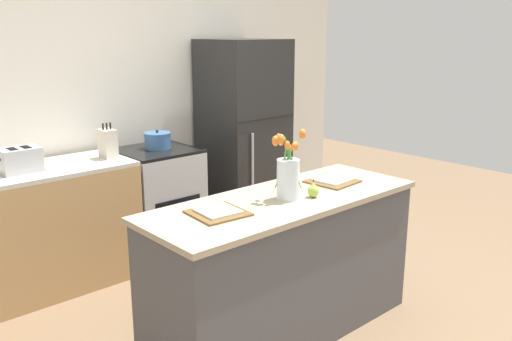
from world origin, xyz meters
name	(u,v)px	position (x,y,z in m)	size (l,w,h in m)	color
ground_plane	(282,331)	(0.00, 0.00, 0.00)	(10.00, 10.00, 0.00)	brown
back_wall	(118,93)	(0.00, 2.00, 1.35)	(5.20, 0.08, 2.70)	silver
kitchen_island	(283,266)	(0.00, 0.00, 0.45)	(1.80, 0.66, 0.89)	#4C4C51
back_counter	(17,236)	(-1.06, 1.60, 0.46)	(1.68, 0.60, 0.92)	tan
stove_range	(158,202)	(0.10, 1.60, 0.46)	(0.60, 0.61, 0.92)	#B2B5B7
refrigerator	(243,137)	(1.05, 1.60, 0.89)	(0.68, 0.67, 1.79)	black
flower_vase	(287,175)	(0.00, -0.03, 1.04)	(0.17, 0.17, 0.42)	silver
pear_figurine	(313,190)	(0.14, -0.11, 0.94)	(0.07, 0.07, 0.11)	#9EBC47
plate_setting_left	(218,212)	(-0.48, 0.03, 0.90)	(0.31, 0.31, 0.02)	brown
plate_setting_right	(332,181)	(0.48, 0.03, 0.90)	(0.31, 0.31, 0.02)	brown
toaster	(20,160)	(-0.99, 1.57, 1.00)	(0.28, 0.18, 0.17)	#B7BABC
cooking_pot	(158,140)	(0.13, 1.61, 0.98)	(0.22, 0.22, 0.16)	#386093
knife_block	(108,144)	(-0.34, 1.57, 1.03)	(0.10, 0.14, 0.27)	beige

